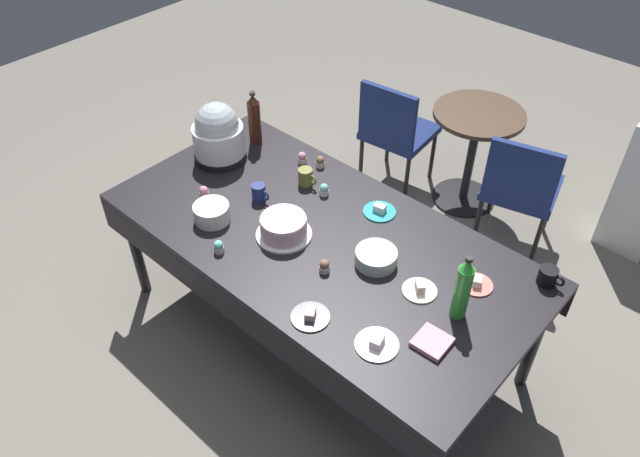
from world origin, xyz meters
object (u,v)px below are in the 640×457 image
slow_cooker (218,134)px  dessert_plate_coral (477,284)px  cupcake_cocoa (219,247)px  dessert_plate_teal (380,211)px  soda_bottle_cola (254,119)px  glass_salad_bowl (376,257)px  cupcake_rose (324,266)px  cupcake_lemon (320,162)px  cupcake_mint (324,190)px  coffee_mug_navy (259,193)px  cupcake_vanilla (302,158)px  cupcake_berry (204,192)px  dessert_plate_cream (420,289)px  coffee_mug_black (548,276)px  ceramic_snack_bowl (212,213)px  soda_bottle_lime_soda (463,289)px  coffee_mug_olive (306,177)px  frosted_layer_cake (284,227)px  maroon_chair_right (521,186)px  potluck_table (320,245)px  dessert_plate_charcoal (310,316)px  maroon_chair_left (395,129)px  round_cafe_table (474,141)px  dessert_plate_white (377,343)px

slow_cooker → dessert_plate_coral: slow_cooker is taller
dessert_plate_coral → cupcake_cocoa: bearing=-148.4°
dessert_plate_teal → soda_bottle_cola: bearing=178.8°
glass_salad_bowl → cupcake_rose: size_ratio=2.97×
cupcake_rose → cupcake_cocoa: same height
dessert_plate_coral → cupcake_lemon: cupcake_lemon is taller
slow_cooker → cupcake_mint: 0.69m
coffee_mug_navy → cupcake_mint: bearing=49.4°
cupcake_vanilla → cupcake_berry: size_ratio=1.00×
cupcake_vanilla → coffee_mug_navy: coffee_mug_navy is taller
coffee_mug_navy → cupcake_berry: bearing=-142.5°
dessert_plate_cream → coffee_mug_black: coffee_mug_black is taller
ceramic_snack_bowl → soda_bottle_cola: bearing=118.8°
glass_salad_bowl → slow_cooker: bearing=176.4°
dessert_plate_coral → soda_bottle_lime_soda: 0.25m
slow_cooker → cupcake_lemon: slow_cooker is taller
cupcake_rose → cupcake_mint: (-0.38, 0.43, 0.00)m
soda_bottle_lime_soda → coffee_mug_olive: 1.15m
frosted_layer_cake → ceramic_snack_bowl: frosted_layer_cake is taller
coffee_mug_navy → maroon_chair_right: maroon_chair_right is taller
ceramic_snack_bowl → cupcake_lemon: ceramic_snack_bowl is taller
frosted_layer_cake → maroon_chair_right: 1.62m
cupcake_berry → coffee_mug_black: coffee_mug_black is taller
cupcake_lemon → coffee_mug_black: bearing=1.0°
glass_salad_bowl → maroon_chair_right: 1.38m
coffee_mug_olive → cupcake_vanilla: bearing=139.1°
frosted_layer_cake → cupcake_rose: 0.32m
potluck_table → soda_bottle_lime_soda: bearing=1.9°
cupcake_vanilla → frosted_layer_cake: bearing=-55.0°
coffee_mug_navy → cupcake_vanilla: bearing=98.9°
dessert_plate_charcoal → maroon_chair_right: maroon_chair_right is taller
coffee_mug_navy → maroon_chair_left: (-0.11, 1.38, -0.31)m
slow_cooker → coffee_mug_black: slow_cooker is taller
ceramic_snack_bowl → soda_bottle_cola: (-0.35, 0.64, 0.11)m
frosted_layer_cake → cupcake_berry: bearing=-172.8°
dessert_plate_cream → potluck_table: bearing=-177.3°
cupcake_cocoa → cupcake_berry: same height
cupcake_rose → cupcake_berry: bearing=-178.9°
coffee_mug_navy → round_cafe_table: 1.68m
cupcake_lemon → ceramic_snack_bowl: bearing=-98.0°
frosted_layer_cake → maroon_chair_left: bearing=105.2°
ceramic_snack_bowl → cupcake_rose: bearing=9.3°
dessert_plate_cream → soda_bottle_cola: 1.47m
potluck_table → round_cafe_table: size_ratio=3.06×
soda_bottle_cola → dessert_plate_white: bearing=-25.6°
cupcake_vanilla → maroon_chair_right: maroon_chair_right is taller
dessert_plate_charcoal → slow_cooker: bearing=156.0°
coffee_mug_olive → maroon_chair_left: maroon_chair_left is taller
cupcake_vanilla → cupcake_mint: (0.29, -0.14, 0.00)m
cupcake_mint → ceramic_snack_bowl: bearing=-118.0°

